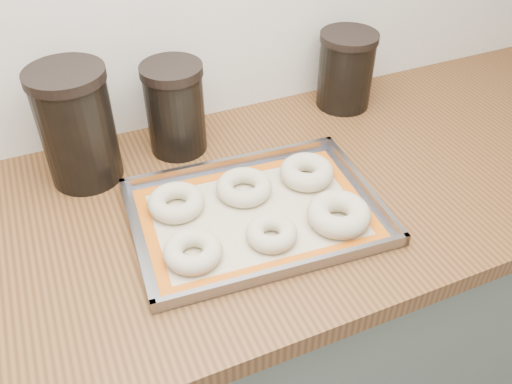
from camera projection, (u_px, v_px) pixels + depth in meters
name	position (u px, v px, depth m)	size (l,w,h in m)	color
cabinet	(310.00, 317.00, 1.42)	(3.00, 0.65, 0.86)	#5A6458
countertop	(324.00, 183.00, 1.13)	(3.06, 0.68, 0.04)	brown
baking_tray	(256.00, 214.00, 1.02)	(0.48, 0.36, 0.03)	gray
baking_mat	(256.00, 214.00, 1.02)	(0.44, 0.32, 0.00)	#C6B793
bagel_front_left	(193.00, 251.00, 0.92)	(0.10, 0.10, 0.03)	beige
bagel_front_mid	(272.00, 233.00, 0.96)	(0.09, 0.09, 0.03)	beige
bagel_front_right	(339.00, 214.00, 0.99)	(0.12, 0.12, 0.04)	beige
bagel_back_left	(176.00, 202.00, 1.02)	(0.11, 0.11, 0.03)	beige
bagel_back_mid	(244.00, 187.00, 1.06)	(0.11, 0.11, 0.03)	beige
bagel_back_right	(307.00, 172.00, 1.09)	(0.11, 0.11, 0.04)	beige
canister_left	(77.00, 126.00, 1.05)	(0.15, 0.15, 0.24)	black
canister_mid	(175.00, 108.00, 1.14)	(0.13, 0.13, 0.20)	black
canister_right	(346.00, 70.00, 1.29)	(0.14, 0.14, 0.18)	black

